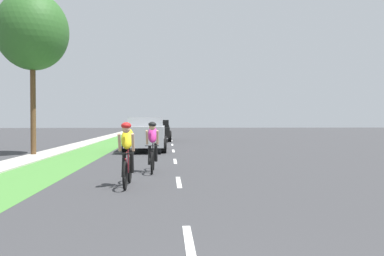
# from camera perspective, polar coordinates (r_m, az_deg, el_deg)

# --- Properties ---
(ground_plane) EXTENTS (120.00, 120.00, 0.00)m
(ground_plane) POSITION_cam_1_polar(r_m,az_deg,el_deg) (21.38, -2.83, -3.19)
(ground_plane) COLOR #38383A
(grass_verge) EXTENTS (2.16, 70.00, 0.01)m
(grass_verge) POSITION_cam_1_polar(r_m,az_deg,el_deg) (21.75, -14.23, -3.14)
(grass_verge) COLOR #478438
(grass_verge) RESTS_ON ground_plane
(sidewalk_concrete) EXTENTS (1.36, 70.00, 0.10)m
(sidewalk_concrete) POSITION_cam_1_polar(r_m,az_deg,el_deg) (22.14, -18.71, -3.09)
(sidewalk_concrete) COLOR #B2ADA3
(sidewalk_concrete) RESTS_ON ground_plane
(lane_markings_center) EXTENTS (0.12, 52.71, 0.01)m
(lane_markings_center) POSITION_cam_1_polar(r_m,az_deg,el_deg) (25.37, -2.95, -2.49)
(lane_markings_center) COLOR white
(lane_markings_center) RESTS_ON ground_plane
(cyclist_lead) EXTENTS (0.42, 1.72, 1.58)m
(cyclist_lead) POSITION_cam_1_polar(r_m,az_deg,el_deg) (9.52, -9.60, -3.77)
(cyclist_lead) COLOR black
(cyclist_lead) RESTS_ON ground_plane
(cyclist_trailing) EXTENTS (0.42, 1.72, 1.58)m
(cyclist_trailing) POSITION_cam_1_polar(r_m,az_deg,el_deg) (12.04, -5.88, -2.72)
(cyclist_trailing) COLOR black
(cyclist_trailing) RESTS_ON ground_plane
(suv_silver) EXTENTS (2.15, 4.70, 1.79)m
(suv_silver) POSITION_cam_1_polar(r_m,az_deg,el_deg) (20.42, -6.83, -0.74)
(suv_silver) COLOR #A5A8AD
(suv_silver) RESTS_ON ground_plane
(pickup_black) EXTENTS (2.22, 5.10, 1.64)m
(pickup_black) POSITION_cam_1_polar(r_m,az_deg,el_deg) (30.11, -5.21, -0.35)
(pickup_black) COLOR black
(pickup_black) RESTS_ON ground_plane
(street_tree_near) EXTENTS (3.25, 3.25, 7.50)m
(street_tree_near) POSITION_cam_1_polar(r_m,az_deg,el_deg) (19.56, -22.63, 13.07)
(street_tree_near) COLOR brown
(street_tree_near) RESTS_ON ground_plane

